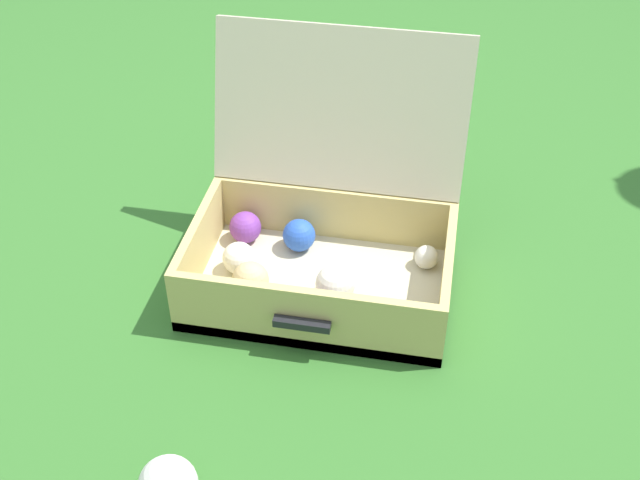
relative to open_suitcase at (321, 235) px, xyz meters
name	(u,v)px	position (x,y,z in m)	size (l,w,h in m)	color
ground_plane	(292,264)	(-0.07, 0.02, -0.11)	(16.00, 16.00, 0.00)	#336B28
open_suitcase	(321,235)	(0.00, 0.00, 0.00)	(0.54, 0.48, 0.48)	beige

